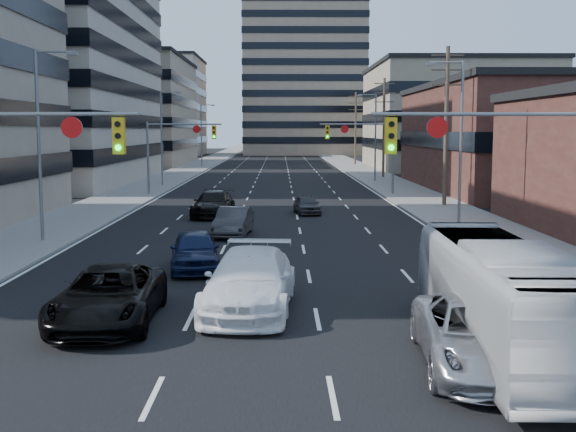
% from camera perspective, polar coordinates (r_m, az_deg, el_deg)
% --- Properties ---
extents(ground, '(400.00, 400.00, 0.00)m').
position_cam_1_polar(ground, '(14.89, -3.60, -14.15)').
color(ground, black).
rests_on(ground, ground).
extents(road_surface, '(18.00, 300.00, 0.02)m').
position_cam_1_polar(road_surface, '(143.98, -0.93, 4.69)').
color(road_surface, black).
rests_on(road_surface, ground).
extents(sidewalk_left, '(5.00, 300.00, 0.15)m').
position_cam_1_polar(sidewalk_left, '(144.50, -5.51, 4.69)').
color(sidewalk_left, slate).
rests_on(sidewalk_left, ground).
extents(sidewalk_right, '(5.00, 300.00, 0.15)m').
position_cam_1_polar(sidewalk_right, '(144.38, 3.65, 4.70)').
color(sidewalk_right, slate).
rests_on(sidewalk_right, ground).
extents(office_left_mid, '(26.00, 34.00, 28.00)m').
position_cam_1_polar(office_left_mid, '(79.40, -21.63, 12.61)').
color(office_left_mid, '#ADA089').
rests_on(office_left_mid, ground).
extents(office_left_far, '(20.00, 30.00, 16.00)m').
position_cam_1_polar(office_left_far, '(116.57, -13.02, 7.94)').
color(office_left_far, gray).
rests_on(office_left_far, ground).
extents(storefront_right_mid, '(20.00, 30.00, 9.00)m').
position_cam_1_polar(storefront_right_mid, '(67.99, 19.46, 5.72)').
color(storefront_right_mid, '#472119').
rests_on(storefront_right_mid, ground).
extents(office_right_far, '(22.00, 28.00, 14.00)m').
position_cam_1_polar(office_right_far, '(104.74, 12.87, 7.55)').
color(office_right_far, gray).
rests_on(office_right_far, ground).
extents(apartment_tower, '(26.00, 26.00, 58.00)m').
position_cam_1_polar(apartment_tower, '(165.67, 1.23, 15.02)').
color(apartment_tower, gray).
rests_on(apartment_tower, ground).
extents(bg_block_left, '(24.00, 24.00, 20.00)m').
position_cam_1_polar(bg_block_left, '(156.62, -11.33, 8.38)').
color(bg_block_left, '#ADA089').
rests_on(bg_block_left, ground).
extents(bg_block_right, '(22.00, 22.00, 12.00)m').
position_cam_1_polar(bg_block_right, '(147.24, 11.71, 6.92)').
color(bg_block_right, gray).
rests_on(bg_block_right, ground).
extents(signal_near_left, '(6.59, 0.33, 6.00)m').
position_cam_1_polar(signal_near_left, '(23.39, -21.22, 3.90)').
color(signal_near_left, slate).
rests_on(signal_near_left, ground).
extents(signal_near_right, '(6.59, 0.33, 6.00)m').
position_cam_1_polar(signal_near_right, '(22.91, 16.42, 4.04)').
color(signal_near_right, slate).
rests_on(signal_near_right, ground).
extents(signal_far_left, '(6.09, 0.33, 6.00)m').
position_cam_1_polar(signal_far_left, '(59.49, -8.83, 5.74)').
color(signal_far_left, slate).
rests_on(signal_far_left, ground).
extents(signal_far_right, '(6.09, 0.33, 6.00)m').
position_cam_1_polar(signal_far_right, '(59.30, 6.11, 5.78)').
color(signal_far_right, slate).
rests_on(signal_far_right, ground).
extents(utility_pole_block, '(2.20, 0.28, 11.00)m').
position_cam_1_polar(utility_pole_block, '(51.18, 12.39, 7.15)').
color(utility_pole_block, '#4C3D2D').
rests_on(utility_pole_block, ground).
extents(utility_pole_midblock, '(2.20, 0.28, 11.00)m').
position_cam_1_polar(utility_pole_midblock, '(80.70, 7.58, 7.07)').
color(utility_pole_midblock, '#4C3D2D').
rests_on(utility_pole_midblock, ground).
extents(utility_pole_distant, '(2.20, 0.28, 11.00)m').
position_cam_1_polar(utility_pole_distant, '(110.48, 5.36, 7.01)').
color(utility_pole_distant, '#4C3D2D').
rests_on(utility_pole_distant, ground).
extents(streetlight_left_near, '(2.03, 0.22, 9.00)m').
position_cam_1_polar(streetlight_left_near, '(35.66, -18.86, 6.01)').
color(streetlight_left_near, slate).
rests_on(streetlight_left_near, ground).
extents(streetlight_left_mid, '(2.03, 0.22, 9.00)m').
position_cam_1_polar(streetlight_left_mid, '(69.77, -9.84, 6.48)').
color(streetlight_left_mid, slate).
rests_on(streetlight_left_mid, ground).
extents(streetlight_left_far, '(2.03, 0.22, 9.00)m').
position_cam_1_polar(streetlight_left_far, '(104.48, -6.77, 6.61)').
color(streetlight_left_far, slate).
rests_on(streetlight_left_far, ground).
extents(streetlight_right_near, '(2.03, 0.22, 9.00)m').
position_cam_1_polar(streetlight_right_near, '(40.05, 13.30, 6.24)').
color(streetlight_right_near, slate).
rests_on(streetlight_right_near, ground).
extents(streetlight_right_far, '(2.03, 0.22, 9.00)m').
position_cam_1_polar(streetlight_right_far, '(74.50, 6.81, 6.55)').
color(streetlight_right_far, slate).
rests_on(streetlight_right_far, ground).
extents(black_pickup, '(2.72, 5.69, 1.56)m').
position_cam_1_polar(black_pickup, '(20.54, -14.00, -6.17)').
color(black_pickup, black).
rests_on(black_pickup, ground).
extents(white_van, '(2.92, 6.28, 1.78)m').
position_cam_1_polar(white_van, '(21.38, -3.02, -5.18)').
color(white_van, white).
rests_on(white_van, ground).
extents(silver_suv, '(3.03, 5.81, 1.56)m').
position_cam_1_polar(silver_suv, '(16.82, 14.92, -9.10)').
color(silver_suv, '#AAAAAF').
rests_on(silver_suv, ground).
extents(transit_bus, '(2.56, 9.85, 2.73)m').
position_cam_1_polar(transit_bus, '(18.00, 16.43, -6.19)').
color(transit_bus, silver).
rests_on(transit_bus, ground).
extents(sedan_blue, '(2.35, 4.68, 1.53)m').
position_cam_1_polar(sedan_blue, '(27.72, -7.38, -2.72)').
color(sedan_blue, '#0D1636').
rests_on(sedan_blue, ground).
extents(sedan_grey_center, '(1.95, 4.51, 1.44)m').
position_cam_1_polar(sedan_grey_center, '(36.47, -4.33, -0.47)').
color(sedan_grey_center, '#2F3032').
rests_on(sedan_grey_center, ground).
extents(sedan_black_far, '(2.57, 5.58, 1.58)m').
position_cam_1_polar(sedan_black_far, '(44.69, -5.92, 0.94)').
color(sedan_black_far, black).
rests_on(sedan_black_far, ground).
extents(sedan_grey_right, '(1.85, 3.74, 1.23)m').
position_cam_1_polar(sedan_grey_right, '(45.95, 1.49, 0.92)').
color(sedan_grey_right, '#333436').
rests_on(sedan_grey_right, ground).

